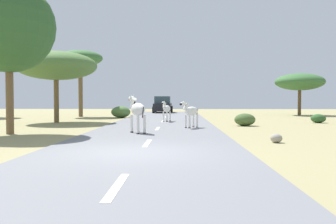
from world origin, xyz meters
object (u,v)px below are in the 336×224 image
(zebra_2, at_px, (137,110))
(tree_4, at_px, (300,82))
(bush_1, at_px, (318,118))
(bush_0, at_px, (245,120))
(car_0, at_px, (163,105))
(tree_1, at_px, (56,66))
(tree_3, at_px, (9,27))
(tree_5, at_px, (80,59))
(rock_1, at_px, (276,138))
(zebra_0, at_px, (166,109))
(bush_2, at_px, (121,112))
(zebra_1, at_px, (191,111))

(zebra_2, bearing_deg, tree_4, 28.08)
(bush_1, bearing_deg, bush_0, -151.80)
(car_0, distance_m, bush_1, 19.10)
(tree_1, bearing_deg, tree_3, -85.90)
(car_0, distance_m, tree_5, 11.44)
(tree_5, bearing_deg, tree_3, -86.03)
(tree_1, xyz_separation_m, rock_1, (11.17, -10.46, -3.46))
(zebra_0, distance_m, tree_4, 16.19)
(bush_0, bearing_deg, zebra_2, -137.74)
(tree_5, bearing_deg, rock_1, -57.32)
(tree_3, height_order, rock_1, tree_3)
(bush_2, bearing_deg, tree_3, -100.63)
(bush_0, bearing_deg, tree_3, -154.86)
(car_0, relative_size, bush_1, 4.70)
(car_0, xyz_separation_m, bush_1, (10.52, -15.93, -0.57))
(car_0, bearing_deg, bush_2, -105.46)
(zebra_0, xyz_separation_m, bush_1, (9.63, -0.33, -0.58))
(bush_1, relative_size, bush_2, 0.60)
(zebra_2, xyz_separation_m, tree_4, (13.00, 18.70, 2.03))
(zebra_0, distance_m, car_0, 15.63)
(zebra_1, relative_size, car_0, 0.32)
(bush_0, bearing_deg, bush_2, 133.90)
(bush_1, bearing_deg, zebra_1, -149.63)
(tree_1, height_order, tree_5, tree_5)
(tree_1, relative_size, tree_3, 0.79)
(zebra_1, distance_m, tree_3, 9.21)
(car_0, relative_size, bush_2, 2.84)
(car_0, bearing_deg, bush_0, -72.76)
(zebra_0, xyz_separation_m, tree_1, (-7.00, -0.56, 2.75))
(car_0, distance_m, bush_2, 10.41)
(tree_3, xyz_separation_m, bush_0, (10.97, 5.15, -4.23))
(zebra_0, height_order, tree_4, tree_4)
(bush_0, xyz_separation_m, bush_2, (-8.37, 8.70, 0.11))
(zebra_1, distance_m, zebra_2, 3.77)
(tree_3, height_order, tree_4, tree_3)
(bush_2, bearing_deg, bush_0, -46.10)
(zebra_1, distance_m, bush_1, 9.56)
(tree_3, bearing_deg, tree_4, 45.58)
(zebra_1, relative_size, tree_5, 0.25)
(bush_2, bearing_deg, rock_1, -64.28)
(zebra_2, xyz_separation_m, bush_0, (5.50, 5.00, -0.70))
(tree_4, relative_size, tree_5, 0.80)
(tree_4, height_order, bush_2, tree_4)
(tree_3, bearing_deg, bush_2, 79.37)
(tree_1, height_order, tree_3, tree_3)
(rock_1, bearing_deg, bush_2, 115.72)
(zebra_0, distance_m, zebra_1, 5.34)
(tree_5, relative_size, bush_0, 4.82)
(zebra_0, relative_size, car_0, 0.32)
(zebra_2, distance_m, tree_1, 9.96)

